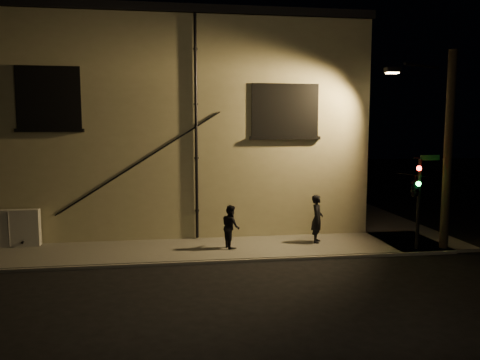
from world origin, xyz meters
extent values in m
plane|color=black|center=(0.00, 0.00, 0.00)|extent=(90.00, 90.00, 0.00)
cube|color=#56554E|center=(-3.00, 1.50, 0.06)|extent=(20.00, 3.00, 0.12)
cube|color=#56554E|center=(6.50, 8.00, 0.06)|extent=(3.00, 16.00, 0.12)
cube|color=tan|center=(-3.00, 9.00, 4.25)|extent=(16.00, 12.00, 8.50)
cube|color=black|center=(-3.00, 9.00, 8.65)|extent=(16.20, 12.20, 0.30)
cube|color=black|center=(-7.00, 2.98, 5.40)|extent=(2.20, 0.10, 2.20)
cube|color=black|center=(-7.00, 3.00, 5.40)|extent=(1.98, 0.05, 1.98)
cube|color=black|center=(1.60, 2.98, 5.00)|extent=(2.60, 0.10, 2.00)
cube|color=black|center=(1.60, 3.00, 5.00)|extent=(2.38, 0.05, 1.78)
cylinder|color=black|center=(-1.80, 2.92, 4.31)|extent=(0.11, 0.11, 8.30)
cylinder|color=black|center=(-4.00, 2.95, 3.00)|extent=(5.96, 0.04, 3.75)
cylinder|color=black|center=(-3.88, 2.95, 3.06)|extent=(5.96, 0.04, 3.75)
cube|color=#B2B1A9|center=(-8.44, 2.70, 0.78)|extent=(2.01, 0.34, 1.32)
imported|color=black|center=(2.54, 1.71, 1.00)|extent=(0.63, 0.75, 1.76)
imported|color=black|center=(-0.70, 1.42, 0.88)|extent=(0.72, 0.84, 1.51)
cylinder|color=black|center=(5.73, 0.32, 1.69)|extent=(0.12, 0.12, 3.14)
imported|color=black|center=(5.51, 0.20, 2.36)|extent=(0.87, 1.93, 0.76)
sphere|color=#FF140C|center=(5.53, 0.02, 2.98)|extent=(0.17, 0.17, 0.17)
sphere|color=#14FF3F|center=(5.53, 0.02, 2.45)|extent=(0.17, 0.17, 0.17)
cube|color=#0C4C1E|center=(6.08, 0.32, 3.31)|extent=(0.70, 0.03, 0.18)
cylinder|color=black|center=(6.73, 0.31, 3.48)|extent=(0.29, 0.29, 6.96)
cylinder|color=black|center=(5.93, 0.86, 6.48)|extent=(1.77, 0.97, 0.10)
cube|color=black|center=(5.13, 1.41, 6.38)|extent=(0.55, 0.28, 0.18)
cube|color=#FFC672|center=(5.13, 1.41, 6.28)|extent=(0.42, 0.20, 0.04)
camera|label=1|loc=(-2.71, -14.61, 4.37)|focal=35.00mm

